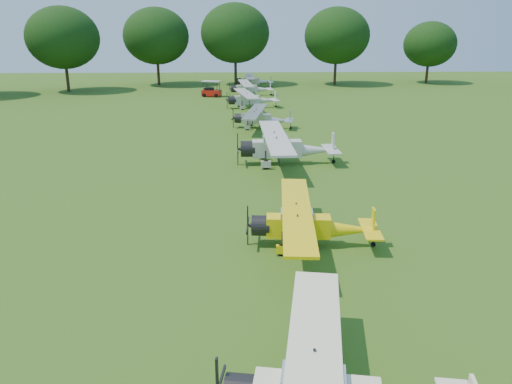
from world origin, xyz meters
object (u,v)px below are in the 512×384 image
aircraft_7 (253,80)px  golf_cart (211,91)px  aircraft_3 (284,146)px  aircraft_4 (261,117)px  aircraft_2 (308,223)px  aircraft_5 (251,98)px  aircraft_6 (250,87)px

aircraft_7 → golf_cart: (-6.10, -11.05, -0.38)m
aircraft_3 → aircraft_4: aircraft_3 is taller
golf_cart → aircraft_4: bearing=-61.5°
aircraft_2 → aircraft_4: 26.77m
aircraft_2 → aircraft_5: size_ratio=0.94×
aircraft_6 → golf_cart: size_ratio=3.51×
aircraft_3 → aircraft_5: bearing=92.6°
aircraft_7 → aircraft_2: bearing=-89.5°
aircraft_5 → aircraft_7: bearing=77.9°
aircraft_4 → aircraft_7: size_ratio=0.98×
aircraft_2 → aircraft_4: aircraft_2 is taller
aircraft_7 → golf_cart: golf_cart is taller
aircraft_2 → aircraft_6: (-1.37, 50.31, 0.05)m
aircraft_7 → aircraft_4: bearing=-90.6°
aircraft_5 → aircraft_3: bearing=-95.8°
aircraft_6 → golf_cart: golf_cart is taller
aircraft_6 → golf_cart: bearing=-175.0°
aircraft_7 → aircraft_6: bearing=-94.4°
aircraft_3 → aircraft_4: bearing=93.5°
aircraft_4 → golf_cart: (-5.81, 22.65, -0.35)m
aircraft_5 → aircraft_7: aircraft_5 is taller
aircraft_6 → aircraft_7: aircraft_6 is taller
aircraft_2 → aircraft_7: aircraft_7 is taller
aircraft_4 → aircraft_5: aircraft_5 is taller
aircraft_2 → aircraft_7: bearing=95.0°
aircraft_2 → golf_cart: size_ratio=3.35×
aircraft_5 → golf_cart: (-5.19, 10.28, -0.43)m
aircraft_2 → aircraft_3: size_ratio=0.82×
aircraft_5 → aircraft_7: (0.91, 21.33, -0.04)m
aircraft_5 → aircraft_7: 21.35m
aircraft_2 → aircraft_3: aircraft_3 is taller
aircraft_5 → aircraft_6: size_ratio=1.02×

